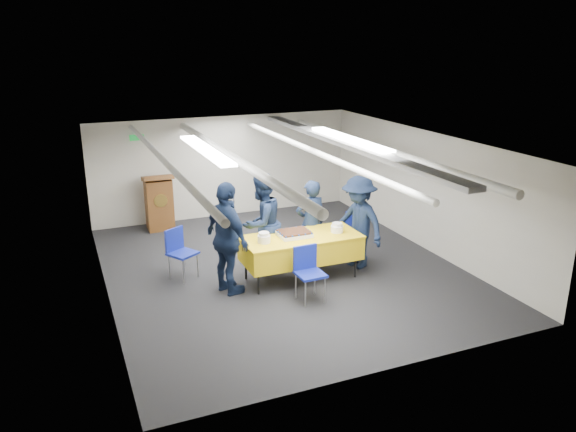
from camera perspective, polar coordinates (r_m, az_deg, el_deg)
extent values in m
plane|color=black|center=(10.16, -0.66, -5.36)|extent=(7.00, 7.00, 0.00)
cube|color=beige|center=(12.96, -6.49, 5.00)|extent=(6.00, 0.02, 2.30)
cube|color=beige|center=(9.13, -18.36, -1.28)|extent=(0.02, 7.00, 2.30)
cube|color=beige|center=(11.19, 13.68, 2.55)|extent=(0.02, 7.00, 2.30)
cube|color=white|center=(9.50, -0.71, 7.46)|extent=(6.00, 7.00, 0.02)
cylinder|color=silver|center=(8.98, -12.69, 5.71)|extent=(0.10, 6.90, 0.10)
cylinder|color=silver|center=(9.23, -5.92, 6.12)|extent=(0.14, 6.90, 0.14)
cylinder|color=silver|center=(9.77, 2.58, 6.59)|extent=(0.10, 6.90, 0.10)
cylinder|color=silver|center=(10.39, 9.13, 6.84)|extent=(0.14, 6.90, 0.14)
cube|color=gray|center=(10.01, 5.73, 7.39)|extent=(0.28, 6.90, 0.08)
cube|color=white|center=(9.10, -8.37, 6.69)|extent=(0.25, 2.60, 0.04)
cube|color=white|center=(10.05, 6.25, 7.81)|extent=(0.25, 2.60, 0.04)
cube|color=#0C591E|center=(12.41, -15.11, 7.70)|extent=(0.30, 0.04, 0.12)
cylinder|color=black|center=(9.14, -3.00, -6.90)|extent=(0.04, 0.04, 0.36)
cylinder|color=black|center=(9.82, 6.85, -5.20)|extent=(0.04, 0.04, 0.36)
cylinder|color=black|center=(9.70, -4.30, -5.42)|extent=(0.04, 0.04, 0.36)
cylinder|color=black|center=(10.34, 5.10, -3.92)|extent=(0.04, 0.04, 0.36)
cube|color=yellow|center=(9.58, 1.33, -3.32)|extent=(2.00, 0.87, 0.39)
cube|color=yellow|center=(9.50, 1.34, -2.14)|extent=(2.02, 0.89, 0.03)
cube|color=white|center=(9.49, 0.64, -1.87)|extent=(0.53, 0.42, 0.06)
cube|color=black|center=(9.47, 0.64, -1.61)|extent=(0.51, 0.40, 0.03)
sphere|color=#103797|center=(9.22, -0.22, -2.16)|extent=(0.04, 0.04, 0.04)
sphere|color=#103797|center=(9.55, -1.09, -1.44)|extent=(0.04, 0.04, 0.04)
sphere|color=#103797|center=(9.26, 0.45, -2.07)|extent=(0.04, 0.04, 0.04)
sphere|color=#103797|center=(9.60, -0.45, -1.36)|extent=(0.04, 0.04, 0.04)
sphere|color=#103797|center=(9.31, 1.11, -1.97)|extent=(0.04, 0.04, 0.04)
sphere|color=#103797|center=(9.64, 0.19, -1.27)|extent=(0.04, 0.04, 0.04)
sphere|color=#103797|center=(9.35, 1.76, -1.88)|extent=(0.04, 0.04, 0.04)
sphere|color=#103797|center=(9.68, 0.83, -1.18)|extent=(0.04, 0.04, 0.04)
sphere|color=#103797|center=(9.40, 2.41, -1.79)|extent=(0.04, 0.04, 0.04)
sphere|color=#103797|center=(9.73, 1.46, -1.10)|extent=(0.04, 0.04, 0.04)
sphere|color=#103797|center=(9.30, -0.57, -2.00)|extent=(0.04, 0.04, 0.04)
sphere|color=#103797|center=(9.49, 2.28, -1.59)|extent=(0.04, 0.04, 0.04)
sphere|color=#103797|center=(9.38, -0.79, -1.81)|extent=(0.04, 0.04, 0.04)
sphere|color=#103797|center=(9.57, 2.04, -1.42)|extent=(0.04, 0.04, 0.04)
sphere|color=#103797|center=(9.46, -1.00, -1.64)|extent=(0.04, 0.04, 0.04)
sphere|color=#103797|center=(9.65, 1.81, -1.25)|extent=(0.04, 0.04, 0.04)
cylinder|color=white|center=(9.19, -2.45, -2.34)|extent=(0.21, 0.21, 0.13)
cylinder|color=white|center=(9.16, -2.46, -1.83)|extent=(0.17, 0.17, 0.05)
cylinder|color=white|center=(9.71, 5.00, -1.31)|extent=(0.22, 0.22, 0.12)
cylinder|color=white|center=(9.68, 5.02, -0.85)|extent=(0.18, 0.18, 0.05)
cube|color=brown|center=(12.36, -12.95, 1.14)|extent=(0.55, 0.45, 1.10)
cube|color=brown|center=(12.17, -13.12, 3.81)|extent=(0.62, 0.53, 0.21)
cylinder|color=gold|center=(12.09, -12.80, 1.53)|extent=(0.28, 0.02, 0.28)
cylinder|color=gray|center=(8.70, 1.77, -7.95)|extent=(0.02, 0.02, 0.43)
cylinder|color=gray|center=(8.85, 3.76, -7.53)|extent=(0.02, 0.02, 0.43)
cylinder|color=gray|center=(8.98, 0.79, -7.10)|extent=(0.02, 0.02, 0.43)
cylinder|color=gray|center=(9.12, 2.73, -6.71)|extent=(0.02, 0.02, 0.43)
cube|color=navy|center=(8.81, 2.28, -5.93)|extent=(0.44, 0.44, 0.04)
cube|color=navy|center=(8.88, 1.74, -4.18)|extent=(0.40, 0.06, 0.40)
cylinder|color=gray|center=(10.44, 5.21, -3.50)|extent=(0.02, 0.02, 0.43)
cylinder|color=gray|center=(10.33, 6.96, -3.80)|extent=(0.02, 0.02, 0.43)
cylinder|color=gray|center=(10.74, 5.90, -2.91)|extent=(0.02, 0.02, 0.43)
cylinder|color=gray|center=(10.63, 7.61, -3.19)|extent=(0.02, 0.02, 0.43)
cube|color=navy|center=(10.45, 6.47, -2.14)|extent=(0.59, 0.59, 0.04)
cube|color=navy|center=(10.55, 6.88, -0.71)|extent=(0.29, 0.33, 0.40)
cylinder|color=gray|center=(9.65, -10.58, -5.58)|extent=(0.02, 0.02, 0.43)
cylinder|color=gray|center=(9.87, -9.17, -4.97)|extent=(0.02, 0.02, 0.43)
cylinder|color=gray|center=(9.88, -11.96, -5.10)|extent=(0.02, 0.02, 0.43)
cylinder|color=gray|center=(10.09, -10.55, -4.51)|extent=(0.02, 0.02, 0.43)
cube|color=navy|center=(9.78, -10.64, -3.76)|extent=(0.58, 0.58, 0.04)
cube|color=navy|center=(9.84, -11.49, -2.33)|extent=(0.36, 0.25, 0.40)
imported|color=black|center=(10.12, 2.30, -0.69)|extent=(0.58, 0.38, 1.58)
imported|color=black|center=(9.79, -2.68, -0.76)|extent=(1.07, 1.00, 1.77)
imported|color=black|center=(8.96, -6.16, -2.32)|extent=(0.73, 1.17, 1.85)
imported|color=black|center=(10.05, 7.16, -0.64)|extent=(0.92, 1.22, 1.68)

